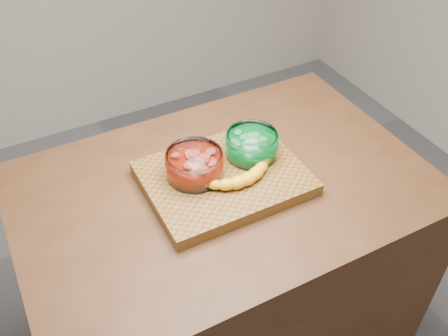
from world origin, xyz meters
name	(u,v)px	position (x,y,z in m)	size (l,w,h in m)	color
counter	(224,277)	(0.00, 0.00, 0.45)	(1.20, 0.80, 0.90)	#472815
cutting_board	(224,178)	(0.00, 0.00, 0.92)	(0.45, 0.35, 0.04)	brown
bowl_red	(195,165)	(-0.08, 0.03, 0.98)	(0.16, 0.16, 0.08)	white
bowl_green	(252,145)	(0.11, 0.04, 0.98)	(0.16, 0.16, 0.07)	white
banana	(238,172)	(0.03, -0.03, 0.96)	(0.28, 0.14, 0.04)	#F1AB15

